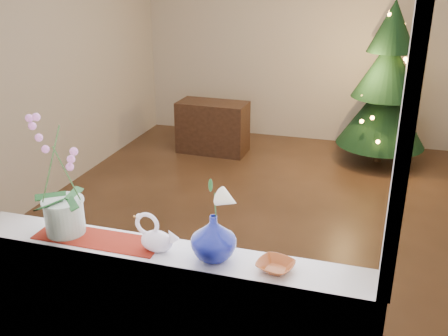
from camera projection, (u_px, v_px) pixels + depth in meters
The scene contains 15 objects.
ground at pixel (261, 212), 5.01m from camera, with size 5.00×5.00×0.00m, color #322014.
wall_back at pixel (305, 42), 6.73m from camera, with size 4.50×0.10×2.70m, color beige.
wall_front at pixel (148, 183), 2.28m from camera, with size 4.50×0.10×2.70m, color beige.
wall_left at pixel (51, 65), 5.11m from camera, with size 0.10×5.00×2.70m, color beige.
windowsill at pixel (164, 253), 2.56m from camera, with size 2.20×0.26×0.04m, color white.
window_frame at pixel (147, 107), 2.18m from camera, with size 2.22×0.06×1.60m, color white, non-canonical shape.
runner at pixel (98, 239), 2.66m from camera, with size 0.70×0.20×0.01m, color maroon.
orchid_pot at pixel (59, 177), 2.60m from camera, with size 0.23×0.23×0.66m, color beige, non-canonical shape.
swan at pixel (156, 234), 2.52m from camera, with size 0.23×0.11×0.20m, color white, non-canonical shape.
blue_vase at pixel (213, 234), 2.44m from camera, with size 0.26×0.26×0.27m, color navy.
lily at pixel (213, 190), 2.35m from camera, with size 0.15×0.09×0.20m, color white, non-canonical shape.
paperweight at pixel (206, 255), 2.44m from camera, with size 0.07×0.07×0.07m, color silver.
amber_dish at pixel (275, 267), 2.38m from camera, with size 0.15×0.15×0.04m, color #92411A.
xmas_tree at pixel (386, 84), 5.98m from camera, with size 1.07×1.07×1.96m, color black, non-canonical shape.
side_table at pixel (213, 127), 6.55m from camera, with size 0.90×0.45×0.67m, color black.
Camera 1 is at (0.94, -4.41, 2.26)m, focal length 40.00 mm.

